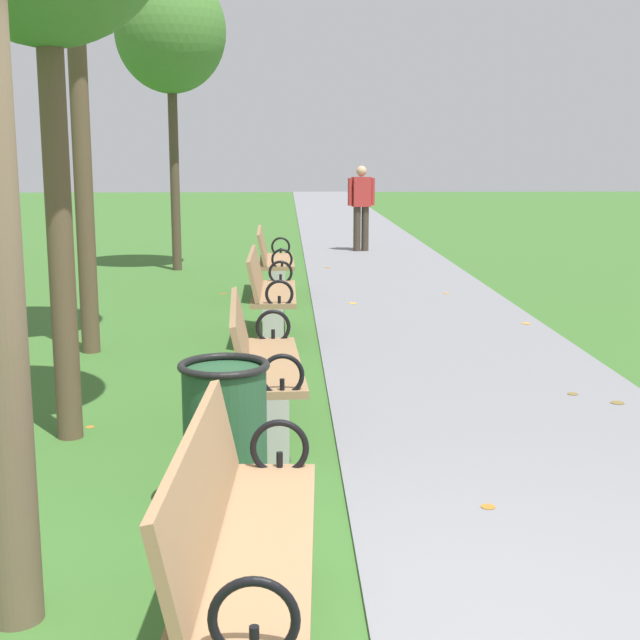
% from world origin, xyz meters
% --- Properties ---
extents(paved_walkway, '(2.54, 44.00, 0.02)m').
position_xyz_m(paved_walkway, '(1.27, 18.00, 0.01)').
color(paved_walkway, slate).
rests_on(paved_walkway, ground).
extents(park_bench_1, '(0.54, 1.62, 0.90)m').
position_xyz_m(park_bench_1, '(-0.50, 0.09, 0.49)').
color(park_bench_1, '#93704C').
rests_on(park_bench_1, ground).
extents(park_bench_2, '(0.55, 1.62, 0.90)m').
position_xyz_m(park_bench_2, '(-0.50, 2.94, 0.49)').
color(park_bench_2, '#93704C').
rests_on(park_bench_2, ground).
extents(park_bench_3, '(0.47, 1.60, 0.90)m').
position_xyz_m(park_bench_3, '(-0.50, 6.08, 0.49)').
color(park_bench_3, '#93704C').
rests_on(park_bench_3, ground).
extents(park_bench_4, '(0.50, 1.61, 0.90)m').
position_xyz_m(park_bench_4, '(-0.50, 8.83, 0.49)').
color(park_bench_4, '#93704C').
rests_on(park_bench_4, ground).
extents(tree_4, '(1.73, 1.73, 4.71)m').
position_xyz_m(tree_4, '(-2.11, 11.64, 3.73)').
color(tree_4, '#4C3D2D').
rests_on(tree_4, ground).
extents(pedestrian_walking, '(0.52, 0.28, 1.62)m').
position_xyz_m(pedestrian_walking, '(1.11, 14.21, 0.93)').
color(pedestrian_walking, '#3D3328').
rests_on(pedestrian_walking, paved_walkway).
extents(trash_bin, '(0.48, 0.48, 0.84)m').
position_xyz_m(trash_bin, '(-0.65, 1.50, 0.42)').
color(trash_bin, '#234C2D').
rests_on(trash_bin, ground).
extents(scattered_leaves, '(4.61, 13.45, 0.02)m').
position_xyz_m(scattered_leaves, '(0.34, 4.20, 0.02)').
color(scattered_leaves, brown).
rests_on(scattered_leaves, ground).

